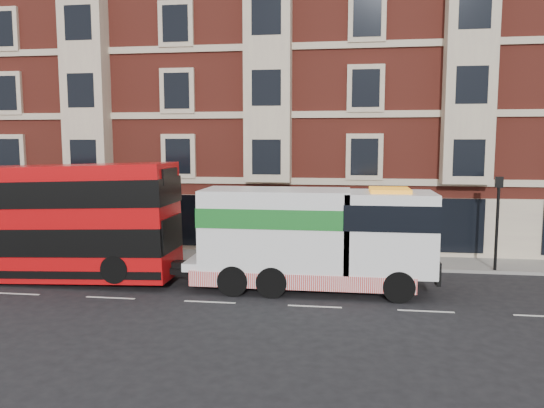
{
  "coord_description": "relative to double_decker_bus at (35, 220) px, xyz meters",
  "views": [
    {
      "loc": [
        5.06,
        -19.1,
        6.07
      ],
      "look_at": [
        1.84,
        4.0,
        3.34
      ],
      "focal_mm": 35.0,
      "sensor_mm": 36.0,
      "label": 1
    }
  ],
  "objects": [
    {
      "name": "tow_truck",
      "position": [
        12.07,
        0.0,
        -0.47
      ],
      "size": [
        9.97,
        2.95,
        4.15
      ],
      "color": "white",
      "rests_on": "ground"
    },
    {
      "name": "sidewalk",
      "position": [
        8.42,
        5.28,
        -2.59
      ],
      "size": [
        90.0,
        3.0,
        0.15
      ],
      "primitive_type": "cube",
      "color": "slate",
      "rests_on": "ground"
    },
    {
      "name": "double_decker_bus",
      "position": [
        0.0,
        0.0,
        0.0
      ],
      "size": [
        12.44,
        2.86,
        5.04
      ],
      "color": "red",
      "rests_on": "ground"
    },
    {
      "name": "ground",
      "position": [
        8.42,
        -2.22,
        -2.67
      ],
      "size": [
        120.0,
        120.0,
        0.0
      ],
      "primitive_type": "plane",
      "color": "black",
      "rests_on": "ground"
    },
    {
      "name": "lamp_post_east",
      "position": [
        20.42,
        3.98,
        0.01
      ],
      "size": [
        0.35,
        0.15,
        4.35
      ],
      "color": "black",
      "rests_on": "sidewalk"
    },
    {
      "name": "lamp_post_west",
      "position": [
        2.42,
        3.98,
        0.01
      ],
      "size": [
        0.35,
        0.15,
        4.35
      ],
      "color": "black",
      "rests_on": "sidewalk"
    },
    {
      "name": "victorian_terrace",
      "position": [
        8.92,
        12.78,
        7.4
      ],
      "size": [
        45.0,
        12.0,
        20.4
      ],
      "color": "maroon",
      "rests_on": "ground"
    },
    {
      "name": "pedestrian",
      "position": [
        0.97,
        3.93,
        -1.62
      ],
      "size": [
        0.78,
        0.74,
        1.8
      ],
      "primitive_type": "imported",
      "rotation": [
        0.0,
        0.0,
        -0.63
      ],
      "color": "#1C2338",
      "rests_on": "sidewalk"
    }
  ]
}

